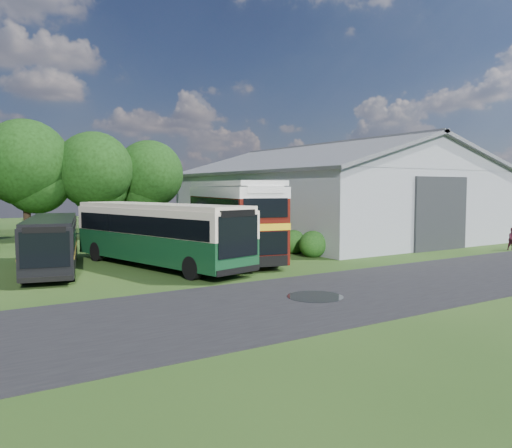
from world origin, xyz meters
TOP-DOWN VIEW (x-y plane):
  - ground at (0.00, 0.00)m, footprint 120.00×120.00m
  - asphalt_road at (3.00, -3.00)m, footprint 60.00×8.00m
  - puddle at (-1.50, -3.00)m, footprint 2.20×2.20m
  - storage_shed at (15.00, 15.98)m, footprint 18.80×24.80m
  - tree_mid at (-8.00, 24.80)m, footprint 6.80×6.80m
  - tree_right_a at (-3.00, 23.80)m, footprint 6.26×6.26m
  - tree_right_b at (2.00, 24.60)m, footprint 5.98×5.98m
  - shrub_front at (5.60, 6.00)m, footprint 1.70×1.70m
  - shrub_mid at (5.60, 8.00)m, footprint 1.60×1.60m
  - shrub_back at (5.60, 10.00)m, footprint 1.80×1.80m
  - bus_green_single at (-3.87, 7.35)m, footprint 5.77×12.62m
  - bus_maroon_double at (0.97, 7.80)m, footprint 4.86×11.06m
  - bus_dark_single at (-8.93, 9.09)m, footprint 4.50×10.15m

SIDE VIEW (x-z plane):
  - ground at x=0.00m, z-range 0.00..0.00m
  - asphalt_road at x=3.00m, z-range -0.01..0.01m
  - puddle at x=-1.50m, z-range -0.01..0.01m
  - shrub_front at x=5.60m, z-range -0.85..0.85m
  - shrub_mid at x=5.60m, z-range -0.80..0.80m
  - shrub_back at x=5.60m, z-range -0.90..0.90m
  - bus_dark_single at x=-8.93m, z-range 0.09..2.82m
  - bus_green_single at x=-3.87m, z-range 0.11..3.50m
  - bus_maroon_double at x=0.97m, z-range 0.00..4.61m
  - storage_shed at x=15.00m, z-range 0.09..8.24m
  - tree_right_b at x=2.00m, z-range 1.21..9.66m
  - tree_right_a at x=-3.00m, z-range 1.27..10.10m
  - tree_mid at x=-8.00m, z-range 1.38..10.98m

